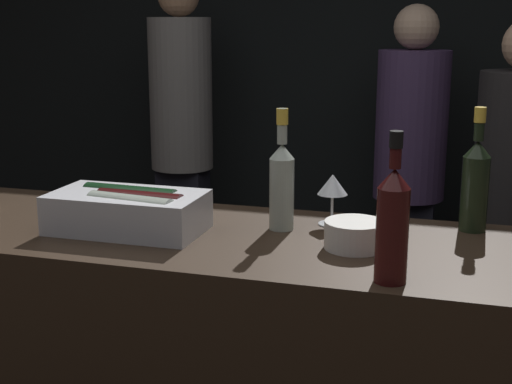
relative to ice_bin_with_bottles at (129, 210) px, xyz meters
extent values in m
cube|color=black|center=(0.35, 2.22, 0.31)|extent=(6.40, 0.06, 2.80)
cube|color=silver|center=(0.00, 0.00, -0.01)|extent=(0.43, 0.23, 0.11)
cylinder|color=#9EA899|center=(0.03, -0.05, 0.02)|extent=(0.26, 0.11, 0.07)
cylinder|color=#380F0F|center=(0.03, 0.00, 0.02)|extent=(0.25, 0.08, 0.07)
cylinder|color=#143319|center=(-0.02, 0.05, 0.02)|extent=(0.29, 0.09, 0.07)
cylinder|color=silver|center=(0.63, 0.02, -0.03)|extent=(0.16, 0.16, 0.07)
cylinder|color=gray|center=(0.63, 0.02, 0.00)|extent=(0.13, 0.13, 0.01)
cylinder|color=silver|center=(0.54, 0.23, -0.06)|extent=(0.08, 0.08, 0.00)
cylinder|color=silver|center=(0.54, 0.23, -0.01)|extent=(0.01, 0.01, 0.09)
cone|color=silver|center=(0.54, 0.23, 0.06)|extent=(0.09, 0.09, 0.06)
cylinder|color=#380F0F|center=(0.75, -0.20, 0.05)|extent=(0.07, 0.07, 0.22)
cone|color=#380F0F|center=(0.75, -0.20, 0.18)|extent=(0.07, 0.07, 0.04)
cylinder|color=#380F0F|center=(0.75, -0.20, 0.24)|extent=(0.03, 0.03, 0.08)
cylinder|color=black|center=(0.75, -0.20, 0.27)|extent=(0.03, 0.03, 0.04)
cylinder|color=#9EA899|center=(0.41, 0.14, 0.04)|extent=(0.07, 0.07, 0.20)
cone|color=#9EA899|center=(0.41, 0.14, 0.16)|extent=(0.07, 0.07, 0.04)
cylinder|color=#9EA899|center=(0.41, 0.14, 0.23)|extent=(0.03, 0.03, 0.10)
cylinder|color=gold|center=(0.41, 0.14, 0.26)|extent=(0.03, 0.03, 0.04)
cylinder|color=black|center=(0.93, 0.28, 0.04)|extent=(0.08, 0.08, 0.21)
cone|color=black|center=(0.93, 0.28, 0.17)|extent=(0.08, 0.08, 0.05)
cylinder|color=black|center=(0.93, 0.28, 0.24)|extent=(0.03, 0.03, 0.09)
cylinder|color=gold|center=(0.93, 0.28, 0.27)|extent=(0.03, 0.03, 0.04)
cube|color=black|center=(0.64, 1.70, -0.70)|extent=(0.26, 0.19, 0.77)
cylinder|color=#473356|center=(0.64, 1.70, 0.03)|extent=(0.34, 0.34, 0.71)
sphere|color=beige|center=(0.64, 1.70, 0.49)|extent=(0.21, 0.21, 0.21)
cube|color=black|center=(-0.53, 1.67, -0.66)|extent=(0.24, 0.18, 0.86)
cylinder|color=slate|center=(-0.53, 1.67, 0.15)|extent=(0.32, 0.32, 0.77)
cube|color=black|center=(1.11, 1.31, -0.72)|extent=(0.27, 0.20, 0.73)
camera|label=1|loc=(0.90, -1.75, 0.51)|focal=50.00mm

